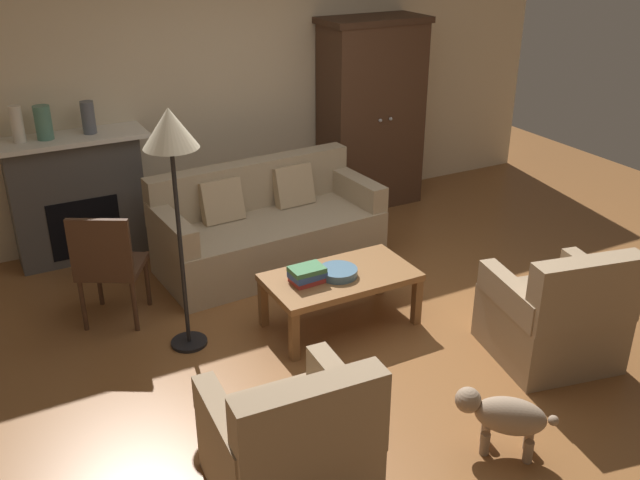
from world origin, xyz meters
name	(u,v)px	position (x,y,z in m)	size (l,w,h in m)	color
ground_plane	(365,332)	(0.00, 0.00, 0.00)	(9.60, 9.60, 0.00)	brown
back_wall	(228,78)	(0.00, 2.55, 1.40)	(7.20, 0.10, 2.80)	beige
fireplace	(78,197)	(-1.55, 2.30, 0.57)	(1.26, 0.48, 1.12)	#4C4947
armoire	(371,114)	(1.40, 2.22, 0.96)	(1.06, 0.57, 1.91)	#472D1E
couch	(267,230)	(-0.15, 1.39, 0.32)	(1.97, 0.97, 0.86)	tan
coffee_table	(340,281)	(-0.10, 0.19, 0.37)	(1.10, 0.60, 0.42)	olive
fruit_bowl	(338,272)	(-0.13, 0.18, 0.45)	(0.28, 0.28, 0.06)	slate
book_stack	(307,274)	(-0.37, 0.20, 0.48)	(0.26, 0.19, 0.12)	#B73833
mantel_vase_cream	(17,124)	(-1.93, 2.28, 1.27)	(0.10, 0.10, 0.30)	beige
mantel_vase_jade	(43,123)	(-1.73, 2.28, 1.26)	(0.14, 0.14, 0.28)	slate
mantel_vase_slate	(88,117)	(-1.37, 2.28, 1.26)	(0.11, 0.11, 0.27)	#565B66
armchair_near_left	(291,448)	(-1.19, -1.19, 0.32)	(0.81, 0.81, 0.88)	#997F60
armchair_near_right	(555,318)	(0.97, -0.88, 0.32)	(0.90, 0.91, 0.88)	#997F60
side_chair_wooden	(108,262)	(-1.59, 1.00, 0.51)	(0.60, 0.60, 0.90)	#472D1E
floor_lamp	(171,143)	(-1.20, 0.46, 1.50)	(0.36, 0.36, 1.73)	black
dog	(504,416)	(0.03, -1.45, 0.25)	(0.46, 0.45, 0.39)	gray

